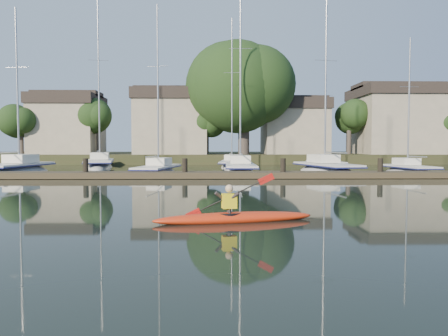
{
  "coord_description": "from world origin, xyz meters",
  "views": [
    {
      "loc": [
        -1.2,
        -12.54,
        2.0
      ],
      "look_at": [
        -0.86,
        2.75,
        1.2
      ],
      "focal_mm": 35.0,
      "sensor_mm": 36.0,
      "label": 1
    }
  ],
  "objects_px": {
    "sailboat_5": "(100,170)",
    "sailboat_4": "(409,176)",
    "sailboat_0": "(18,176)",
    "sailboat_3": "(326,175)",
    "sailboat_7": "(325,169)",
    "sailboat_1": "(158,176)",
    "sailboat_6": "(232,169)",
    "dock": "(234,175)",
    "sailboat_2": "(240,175)",
    "kayak": "(234,216)"
  },
  "relations": [
    {
      "from": "sailboat_5",
      "to": "sailboat_4",
      "type": "bearing_deg",
      "value": -31.66
    },
    {
      "from": "sailboat_0",
      "to": "sailboat_3",
      "type": "relative_size",
      "value": 0.94
    },
    {
      "from": "sailboat_3",
      "to": "sailboat_7",
      "type": "xyz_separation_m",
      "value": [
        2.0,
        8.01,
        0.04
      ]
    },
    {
      "from": "sailboat_1",
      "to": "sailboat_6",
      "type": "relative_size",
      "value": 0.87
    },
    {
      "from": "dock",
      "to": "sailboat_0",
      "type": "height_order",
      "value": "sailboat_0"
    },
    {
      "from": "sailboat_2",
      "to": "sailboat_6",
      "type": "height_order",
      "value": "sailboat_2"
    },
    {
      "from": "sailboat_6",
      "to": "sailboat_3",
      "type": "bearing_deg",
      "value": -47.05
    },
    {
      "from": "sailboat_0",
      "to": "sailboat_6",
      "type": "height_order",
      "value": "sailboat_6"
    },
    {
      "from": "sailboat_3",
      "to": "sailboat_4",
      "type": "height_order",
      "value": "sailboat_3"
    },
    {
      "from": "sailboat_1",
      "to": "sailboat_2",
      "type": "xyz_separation_m",
      "value": [
        5.85,
        1.39,
        -0.02
      ]
    },
    {
      "from": "sailboat_1",
      "to": "sailboat_4",
      "type": "relative_size",
      "value": 1.2
    },
    {
      "from": "sailboat_4",
      "to": "sailboat_3",
      "type": "bearing_deg",
      "value": 164.5
    },
    {
      "from": "sailboat_1",
      "to": "sailboat_2",
      "type": "bearing_deg",
      "value": 21.76
    },
    {
      "from": "kayak",
      "to": "sailboat_7",
      "type": "bearing_deg",
      "value": 59.54
    },
    {
      "from": "sailboat_0",
      "to": "sailboat_4",
      "type": "height_order",
      "value": "sailboat_0"
    },
    {
      "from": "sailboat_3",
      "to": "sailboat_7",
      "type": "relative_size",
      "value": 1.25
    },
    {
      "from": "kayak",
      "to": "dock",
      "type": "xyz_separation_m",
      "value": [
        0.7,
        15.25,
        0.04
      ]
    },
    {
      "from": "sailboat_0",
      "to": "sailboat_7",
      "type": "height_order",
      "value": "sailboat_0"
    },
    {
      "from": "sailboat_7",
      "to": "kayak",
      "type": "bearing_deg",
      "value": -115.58
    },
    {
      "from": "sailboat_7",
      "to": "sailboat_1",
      "type": "bearing_deg",
      "value": -153.29
    },
    {
      "from": "sailboat_2",
      "to": "kayak",
      "type": "bearing_deg",
      "value": -92.45
    },
    {
      "from": "sailboat_2",
      "to": "sailboat_6",
      "type": "distance_m",
      "value": 8.49
    },
    {
      "from": "sailboat_5",
      "to": "sailboat_6",
      "type": "xyz_separation_m",
      "value": [
        11.98,
        0.59,
        0.03
      ]
    },
    {
      "from": "sailboat_3",
      "to": "sailboat_6",
      "type": "relative_size",
      "value": 0.96
    },
    {
      "from": "dock",
      "to": "sailboat_5",
      "type": "distance_m",
      "value": 17.5
    },
    {
      "from": "sailboat_0",
      "to": "sailboat_4",
      "type": "distance_m",
      "value": 28.1
    },
    {
      "from": "dock",
      "to": "kayak",
      "type": "bearing_deg",
      "value": -92.62
    },
    {
      "from": "sailboat_4",
      "to": "kayak",
      "type": "bearing_deg",
      "value": -130.25
    },
    {
      "from": "sailboat_3",
      "to": "sailboat_5",
      "type": "xyz_separation_m",
      "value": [
        -18.57,
        7.95,
        0.0
      ]
    },
    {
      "from": "dock",
      "to": "sailboat_0",
      "type": "bearing_deg",
      "value": 161.35
    },
    {
      "from": "sailboat_1",
      "to": "sailboat_7",
      "type": "xyz_separation_m",
      "value": [
        14.13,
        9.35,
        0.01
      ]
    },
    {
      "from": "kayak",
      "to": "sailboat_0",
      "type": "relative_size",
      "value": 0.32
    },
    {
      "from": "sailboat_6",
      "to": "sailboat_5",
      "type": "bearing_deg",
      "value": -171.87
    },
    {
      "from": "sailboat_5",
      "to": "sailboat_0",
      "type": "bearing_deg",
      "value": -127.36
    },
    {
      "from": "sailboat_2",
      "to": "sailboat_1",
      "type": "bearing_deg",
      "value": -165.19
    },
    {
      "from": "dock",
      "to": "sailboat_4",
      "type": "height_order",
      "value": "sailboat_4"
    },
    {
      "from": "sailboat_3",
      "to": "sailboat_4",
      "type": "bearing_deg",
      "value": -21.35
    },
    {
      "from": "kayak",
      "to": "sailboat_1",
      "type": "bearing_deg",
      "value": 91.48
    },
    {
      "from": "sailboat_7",
      "to": "sailboat_5",
      "type": "bearing_deg",
      "value": 173.4
    },
    {
      "from": "sailboat_6",
      "to": "sailboat_1",
      "type": "bearing_deg",
      "value": -114.03
    },
    {
      "from": "sailboat_1",
      "to": "dock",
      "type": "bearing_deg",
      "value": -28.23
    },
    {
      "from": "sailboat_1",
      "to": "sailboat_3",
      "type": "relative_size",
      "value": 0.91
    },
    {
      "from": "sailboat_3",
      "to": "sailboat_1",
      "type": "bearing_deg",
      "value": 174.68
    },
    {
      "from": "sailboat_1",
      "to": "sailboat_5",
      "type": "xyz_separation_m",
      "value": [
        -6.43,
        9.28,
        -0.03
      ]
    },
    {
      "from": "sailboat_2",
      "to": "sailboat_5",
      "type": "bearing_deg",
      "value": 148.69
    },
    {
      "from": "kayak",
      "to": "sailboat_2",
      "type": "xyz_separation_m",
      "value": [
        1.39,
        20.47,
        -0.36
      ]
    },
    {
      "from": "sailboat_3",
      "to": "sailboat_2",
      "type": "bearing_deg",
      "value": 167.91
    },
    {
      "from": "sailboat_0",
      "to": "sailboat_7",
      "type": "distance_m",
      "value": 25.67
    },
    {
      "from": "sailboat_0",
      "to": "sailboat_1",
      "type": "xyz_separation_m",
      "value": [
        10.27,
        -1.38,
        0.04
      ]
    },
    {
      "from": "sailboat_5",
      "to": "sailboat_7",
      "type": "xyz_separation_m",
      "value": [
        20.56,
        0.07,
        0.04
      ]
    }
  ]
}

